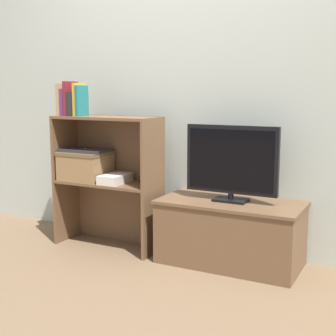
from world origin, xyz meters
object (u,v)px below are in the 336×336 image
object	(u,v)px
laptop	(85,150)
magazine_stack	(115,179)
book_plum	(67,102)
book_charcoal	(75,104)
tv	(231,161)
book_mustard	(79,100)
book_tan	(63,100)
book_maroon	(71,99)
book_teal	(82,101)
tv_stand	(230,232)
storage_basket_left	(86,164)

from	to	relation	value
laptop	magazine_stack	size ratio (longest dim) A/B	1.38
book_plum	magazine_stack	size ratio (longest dim) A/B	0.77
laptop	book_charcoal	bearing A→B (deg)	-140.62
tv	laptop	xyz separation A→B (m)	(-1.12, -0.08, 0.02)
tv	book_mustard	world-z (taller)	book_mustard
book_tan	tv	bearing A→B (deg)	5.48
book_plum	book_maroon	xyz separation A→B (m)	(0.04, 0.00, 0.03)
book_tan	book_mustard	world-z (taller)	book_mustard
book_teal	tv_stand	bearing A→B (deg)	6.43
storage_basket_left	magazine_stack	xyz separation A→B (m)	(0.27, -0.01, -0.08)
tv	book_mustard	size ratio (longest dim) A/B	2.62
book_plum	book_maroon	world-z (taller)	book_maroon
book_charcoal	book_tan	bearing A→B (deg)	180.00
book_mustard	laptop	distance (m)	0.38
book_teal	laptop	xyz separation A→B (m)	(-0.01, 0.04, -0.37)
tv	storage_basket_left	distance (m)	1.13
book_tan	book_teal	xyz separation A→B (m)	(0.18, 0.00, -0.01)
book_charcoal	storage_basket_left	xyz separation A→B (m)	(0.05, 0.04, -0.45)
tv_stand	book_teal	xyz separation A→B (m)	(-1.11, -0.12, 0.87)
book_maroon	book_charcoal	world-z (taller)	book_maroon
book_plum	book_maroon	size ratio (longest dim) A/B	0.78
book_teal	book_tan	bearing A→B (deg)	-180.00
book_tan	book_plum	bearing A→B (deg)	0.00
book_plum	book_charcoal	size ratio (longest dim) A/B	1.14
tv_stand	book_maroon	distance (m)	1.50
book_plum	book_charcoal	xyz separation A→B (m)	(0.08, 0.00, -0.01)
book_charcoal	magazine_stack	distance (m)	0.62
book_tan	magazine_stack	size ratio (longest dim) A/B	0.91
book_tan	book_maroon	xyz separation A→B (m)	(0.08, 0.00, 0.01)
tv_stand	book_tan	world-z (taller)	book_tan
laptop	tv	bearing A→B (deg)	4.19
book_plum	book_teal	size ratio (longest dim) A/B	0.89
storage_basket_left	magazine_stack	size ratio (longest dim) A/B	1.36
book_teal	magazine_stack	bearing A→B (deg)	7.84
tv_stand	book_teal	distance (m)	1.41
tv_stand	book_plum	distance (m)	1.51
book_maroon	book_teal	bearing A→B (deg)	0.00
book_maroon	book_mustard	size ratio (longest dim) A/B	1.05
book_tan	magazine_stack	distance (m)	0.71
book_mustard	storage_basket_left	distance (m)	0.48
book_charcoal	magazine_stack	size ratio (longest dim) A/B	0.67
tv_stand	book_teal	world-z (taller)	book_teal
book_plum	storage_basket_left	distance (m)	0.48
tv	book_teal	size ratio (longest dim) A/B	2.84
storage_basket_left	tv	bearing A→B (deg)	4.19
tv_stand	book_maroon	xyz separation A→B (m)	(-1.21, -0.12, 0.88)
book_plum	magazine_stack	world-z (taller)	book_plum
tv	storage_basket_left	xyz separation A→B (m)	(-1.12, -0.08, -0.09)
book_maroon	storage_basket_left	bearing A→B (deg)	24.77
book_tan	magazine_stack	world-z (taller)	book_tan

